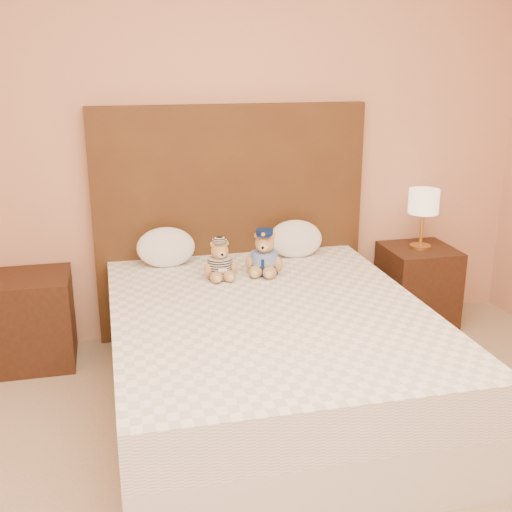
% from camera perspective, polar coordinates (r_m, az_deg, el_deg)
% --- Properties ---
extents(room_walls, '(4.04, 4.52, 2.72)m').
position_cam_1_polar(room_walls, '(2.34, 6.31, 17.77)').
color(room_walls, tan).
rests_on(room_walls, ground).
extents(bed, '(1.60, 2.00, 0.55)m').
position_cam_1_polar(bed, '(3.41, 1.24, -8.93)').
color(bed, white).
rests_on(bed, ground).
extents(headboard, '(1.75, 0.08, 1.50)m').
position_cam_1_polar(headboard, '(4.17, -2.22, 3.02)').
color(headboard, '#4A2F16').
rests_on(headboard, ground).
extents(nightstand_left, '(0.45, 0.45, 0.55)m').
position_cam_1_polar(nightstand_left, '(4.07, -19.12, -5.38)').
color(nightstand_left, '#391E12').
rests_on(nightstand_left, ground).
extents(nightstand_right, '(0.45, 0.45, 0.55)m').
position_cam_1_polar(nightstand_right, '(4.53, 14.12, -2.63)').
color(nightstand_right, '#391E12').
rests_on(nightstand_right, ground).
extents(lamp, '(0.20, 0.20, 0.40)m').
position_cam_1_polar(lamp, '(4.37, 14.67, 4.46)').
color(lamp, gold).
rests_on(lamp, nightstand_right).
extents(teddy_police, '(0.30, 0.29, 0.27)m').
position_cam_1_polar(teddy_police, '(3.75, 0.76, 0.34)').
color(teddy_police, '#A87841').
rests_on(teddy_police, bed).
extents(teddy_prisoner, '(0.22, 0.21, 0.23)m').
position_cam_1_polar(teddy_prisoner, '(3.69, -3.23, -0.30)').
color(teddy_prisoner, '#A87841').
rests_on(teddy_prisoner, bed).
extents(pillow_left, '(0.36, 0.23, 0.25)m').
position_cam_1_polar(pillow_left, '(3.96, -8.02, 0.95)').
color(pillow_left, white).
rests_on(pillow_left, bed).
extents(pillow_right, '(0.35, 0.23, 0.25)m').
position_cam_1_polar(pillow_right, '(4.11, 3.54, 1.69)').
color(pillow_right, white).
rests_on(pillow_right, bed).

